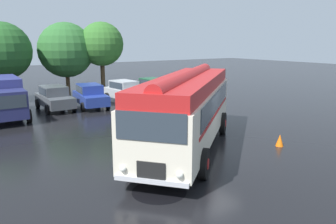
# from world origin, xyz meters

# --- Properties ---
(ground_plane) EXTENTS (120.00, 120.00, 0.00)m
(ground_plane) POSITION_xyz_m (0.00, 0.00, 0.00)
(ground_plane) COLOR black
(vintage_bus) EXTENTS (9.22, 8.45, 3.49)m
(vintage_bus) POSITION_xyz_m (-0.59, 0.71, 1.89)
(vintage_bus) COLOR silver
(vintage_bus) RESTS_ON ground
(car_near_left) EXTENTS (2.04, 4.24, 1.66)m
(car_near_left) POSITION_xyz_m (-3.19, 12.74, 0.85)
(car_near_left) COLOR #4C5156
(car_near_left) RESTS_ON ground
(car_mid_left) EXTENTS (2.28, 4.35, 1.66)m
(car_mid_left) POSITION_xyz_m (-0.77, 12.22, 0.85)
(car_mid_left) COLOR navy
(car_mid_left) RESTS_ON ground
(car_mid_right) EXTENTS (2.33, 4.37, 1.66)m
(car_mid_right) POSITION_xyz_m (2.36, 12.92, 0.85)
(car_mid_right) COLOR #B7BABF
(car_mid_right) RESTS_ON ground
(car_far_right) EXTENTS (2.13, 4.29, 1.66)m
(car_far_right) POSITION_xyz_m (5.11, 12.95, 0.85)
(car_far_right) COLOR #144C28
(car_far_right) RESTS_ON ground
(box_van) EXTENTS (2.39, 5.80, 2.50)m
(box_van) POSITION_xyz_m (-6.51, 11.86, 1.36)
(box_van) COLOR navy
(box_van) RESTS_ON ground
(tree_left_of_centre) EXTENTS (4.42, 4.42, 6.22)m
(tree_left_of_centre) POSITION_xyz_m (-5.62, 17.76, 4.07)
(tree_left_of_centre) COLOR #4C3823
(tree_left_of_centre) RESTS_ON ground
(tree_centre) EXTENTS (4.72, 4.72, 6.35)m
(tree_centre) POSITION_xyz_m (-0.50, 18.19, 4.02)
(tree_centre) COLOR #4C3823
(tree_centre) RESTS_ON ground
(tree_right_of_centre) EXTENTS (3.82, 3.82, 6.41)m
(tree_right_of_centre) POSITION_xyz_m (2.24, 16.96, 4.54)
(tree_right_of_centre) COLOR #4C3823
(tree_right_of_centre) RESTS_ON ground
(traffic_cone) EXTENTS (0.36, 0.36, 0.55)m
(traffic_cone) POSITION_xyz_m (3.17, -1.41, 0.28)
(traffic_cone) COLOR orange
(traffic_cone) RESTS_ON ground
(puddle_patch) EXTENTS (1.77, 1.77, 0.01)m
(puddle_patch) POSITION_xyz_m (-3.93, -2.32, 0.00)
(puddle_patch) COLOR black
(puddle_patch) RESTS_ON ground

